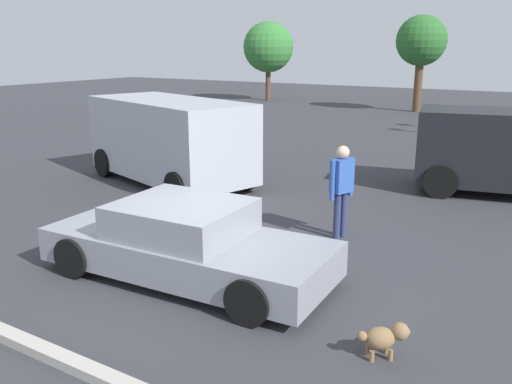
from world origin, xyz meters
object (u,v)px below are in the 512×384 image
object	(u,v)px
van_white	(170,139)
pedestrian	(342,183)
sedan_foreground	(186,243)
dog	(385,337)

from	to	relation	value
van_white	pedestrian	distance (m)	5.62
sedan_foreground	van_white	bearing A→B (deg)	129.41
sedan_foreground	pedestrian	distance (m)	3.21
pedestrian	dog	bearing A→B (deg)	-38.72
pedestrian	van_white	bearing A→B (deg)	-175.39
van_white	sedan_foreground	bearing A→B (deg)	-30.30
pedestrian	sedan_foreground	bearing A→B (deg)	-93.47
dog	van_white	world-z (taller)	van_white
van_white	dog	bearing A→B (deg)	-16.99
dog	van_white	bearing A→B (deg)	107.82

